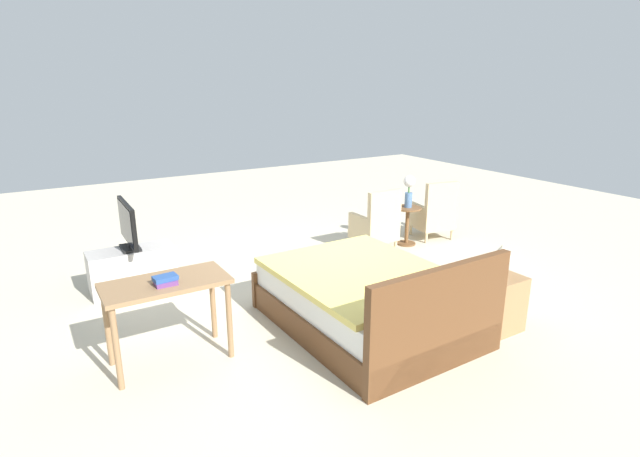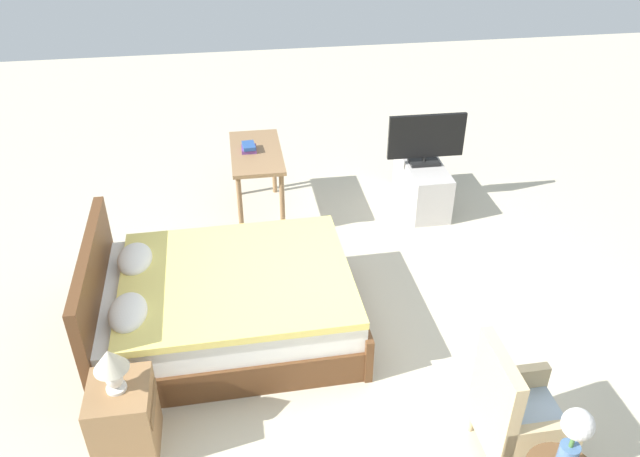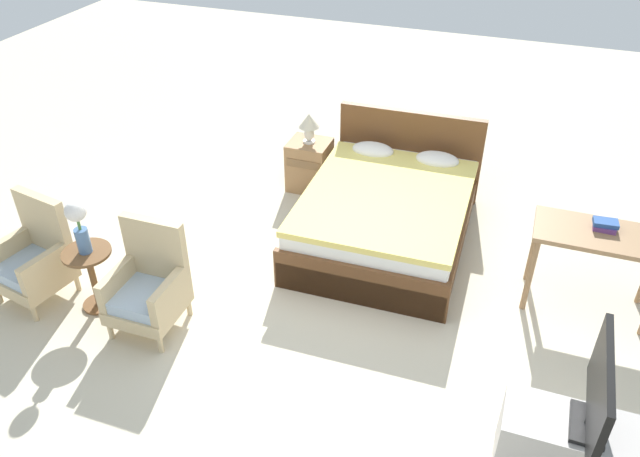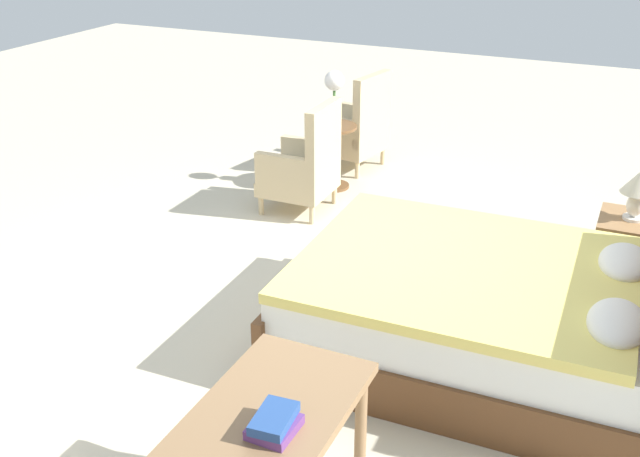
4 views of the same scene
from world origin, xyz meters
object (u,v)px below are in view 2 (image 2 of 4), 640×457
bed (222,304)px  tv_flatscreen (426,139)px  armchair_by_window_right (516,416)px  nightstand (124,419)px  table_lamp (111,364)px  vanity_desk (257,161)px  flower_vase (574,437)px  book_stack (249,148)px  tv_stand (422,184)px

bed → tv_flatscreen: bearing=-51.0°
armchair_by_window_right → nightstand: size_ratio=1.64×
armchair_by_window_right → table_lamp: size_ratio=2.79×
table_lamp → vanity_desk: (2.91, -1.09, -0.13)m
armchair_by_window_right → flower_vase: 0.75m
nightstand → book_stack: (2.93, -1.02, 0.52)m
nightstand → table_lamp: (-0.00, 0.00, 0.49)m
table_lamp → tv_stand: (2.86, -2.88, -0.52)m
armchair_by_window_right → vanity_desk: armchair_by_window_right is taller
armchair_by_window_right → table_lamp: (0.44, 2.51, 0.40)m
nightstand → vanity_desk: 3.13m
armchair_by_window_right → nightstand: armchair_by_window_right is taller
book_stack → armchair_by_window_right: bearing=-156.1°
nightstand → tv_stand: (2.86, -2.88, -0.03)m
table_lamp → tv_flatscreen: tv_flatscreen is taller
nightstand → bed: bearing=-32.0°
armchair_by_window_right → tv_flatscreen: bearing=-6.4°
bed → flower_vase: bearing=-138.6°
nightstand → tv_stand: nightstand is taller
nightstand → vanity_desk: vanity_desk is taller
armchair_by_window_right → bed: bearing=50.7°
bed → table_lamp: bed is taller
tv_flatscreen → book_stack: size_ratio=4.11×
vanity_desk → table_lamp: bearing=159.5°
bed → tv_flatscreen: 2.89m
tv_stand → flower_vase: bearing=174.3°
vanity_desk → armchair_by_window_right: bearing=-157.0°
bed → armchair_by_window_right: bed is taller
bed → flower_vase: (-2.08, -1.83, 0.57)m
armchair_by_window_right → book_stack: armchair_by_window_right is taller
bed → book_stack: bed is taller
nightstand → tv_flatscreen: bearing=-45.2°
nightstand → tv_stand: bearing=-45.2°
armchair_by_window_right → table_lamp: armchair_by_window_right is taller
vanity_desk → book_stack: bearing=78.9°
nightstand → tv_flatscreen: (2.86, -2.88, 0.52)m
tv_flatscreen → book_stack: 1.87m
book_stack → flower_vase: bearing=-159.4°
flower_vase → tv_stand: bearing=-5.7°
armchair_by_window_right → tv_flatscreen: 3.35m
bed → tv_stand: size_ratio=2.18×
nightstand → vanity_desk: (2.91, -1.09, 0.36)m
flower_vase → table_lamp: 2.70m
table_lamp → tv_stand: size_ratio=0.34×
flower_vase → vanity_desk: flower_vase is taller
book_stack → tv_flatscreen: bearing=-92.0°
vanity_desk → tv_flatscreen: bearing=-91.7°
armchair_by_window_right → nightstand: 2.55m
flower_vase → tv_flatscreen: size_ratio=0.58×
nightstand → book_stack: book_stack is taller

